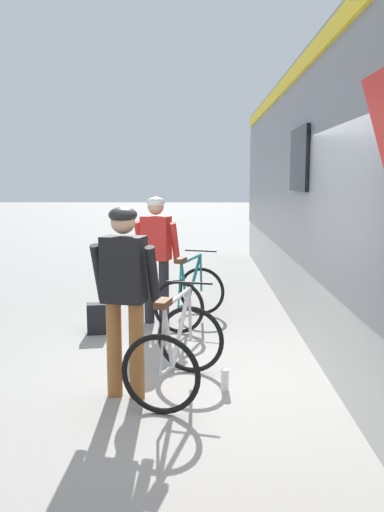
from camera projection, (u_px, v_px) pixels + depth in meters
ground_plane at (207, 385)px, 5.20m from camera, size 80.00×80.00×0.00m
cyclist_near_in_red at (156, 249)px, 7.27m from camera, size 0.66×0.42×1.76m
cyclist_far_in_dark at (124, 285)px, 4.77m from camera, size 0.65×0.40×1.76m
bicycle_near_teal at (190, 295)px, 7.35m from camera, size 0.99×1.23×0.99m
bicycle_far_silver at (177, 351)px, 4.98m from camera, size 0.94×1.21×0.99m
backpack_on_platform at (98, 319)px, 6.89m from camera, size 0.31×0.23×0.40m
water_bottle_near_the_bikes at (225, 380)px, 5.04m from camera, size 0.07×0.07×0.21m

